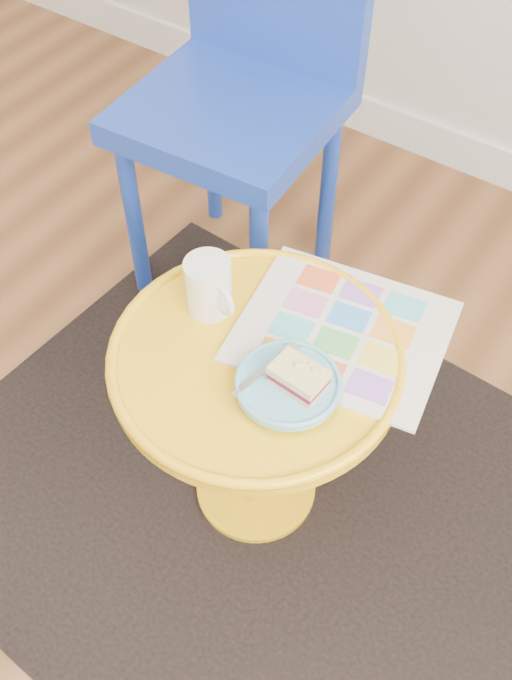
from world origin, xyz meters
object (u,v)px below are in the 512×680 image
Objects in this scene: side_table at (256,400)px; plate at (288,385)px; mug at (209,285)px; chair at (249,70)px; newspaper at (343,331)px.

plate is (0.08, -0.03, 0.15)m from side_table.
side_table is 0.23m from mug.
side_table is 4.40× the size of mug.
chair reaches higher than mug.
plate is (0.50, -0.60, -0.07)m from chair.
side_table is at bearing 0.82° from mug.
side_table is 0.20m from newspaper.
plate is (0.21, -0.07, -0.04)m from mug.
side_table is at bearing 159.50° from plate.
newspaper is (0.51, -0.45, -0.09)m from chair.
mug is (-0.13, 0.04, 0.19)m from side_table.
newspaper is at bearing 53.16° from side_table.
chair is at bearing 129.44° from plate.
chair is (-0.41, 0.57, 0.22)m from side_table.
chair is at bearing 125.85° from side_table.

